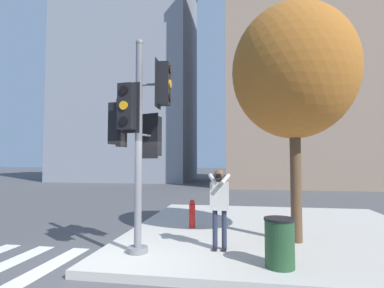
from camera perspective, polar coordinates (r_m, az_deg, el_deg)
ground_plane at (r=6.34m, az=-16.25°, el=-22.22°), size 160.00×160.00×0.00m
sidewalk_corner at (r=9.18m, az=15.64°, el=-15.64°), size 8.00×8.00×0.16m
traffic_signal_pole at (r=6.50m, az=-9.90°, el=3.39°), size 1.40×1.39×4.55m
person_photographer at (r=6.66m, az=5.25°, el=-10.68°), size 0.50×0.53×1.73m
street_tree at (r=7.88m, az=18.81°, el=12.86°), size 2.98×2.98×5.73m
fire_hydrant at (r=8.80m, az=0.03°, el=-13.16°), size 0.17×0.23×0.79m
trash_bin at (r=5.90m, az=16.34°, el=-17.57°), size 0.55×0.55×0.88m
building_left at (r=33.78m, az=-12.04°, el=12.16°), size 13.93×8.73×21.92m
building_right at (r=29.37m, az=19.17°, el=14.76°), size 12.20×11.62×22.05m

